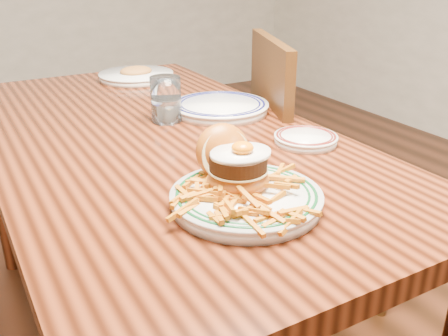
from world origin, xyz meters
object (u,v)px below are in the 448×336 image
main_plate (242,184)px  table (157,162)px  chair_right (303,167)px  side_plate (306,138)px

main_plate → table: bearing=93.0°
chair_right → side_plate: chair_right is taller
chair_right → side_plate: (-0.26, -0.32, 0.25)m
chair_right → side_plate: bearing=71.7°
main_plate → side_plate: size_ratio=1.82×
chair_right → main_plate: bearing=62.9°
table → side_plate: (0.30, -0.27, 0.10)m
table → side_plate: 0.42m
side_plate → table: bearing=149.5°
table → side_plate: size_ratio=9.61×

